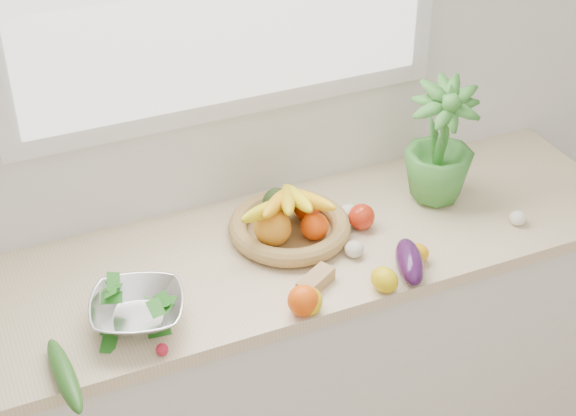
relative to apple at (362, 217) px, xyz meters
name	(u,v)px	position (x,y,z in m)	size (l,w,h in m)	color
back_wall	(226,66)	(-0.30, 0.30, 0.41)	(4.50, 0.02, 2.70)	white
counter_cabinet	(271,371)	(-0.30, 0.00, -0.51)	(2.20, 0.58, 0.86)	silver
countertop	(269,257)	(-0.30, 0.00, -0.06)	(2.24, 0.62, 0.04)	beige
orange_loose	(303,301)	(-0.32, -0.28, 0.00)	(0.08, 0.08, 0.08)	#F65007
lemon_a	(384,280)	(-0.08, -0.28, -0.01)	(0.07, 0.08, 0.07)	#DDBA0C
lemon_b	(310,301)	(-0.30, -0.28, -0.01)	(0.07, 0.08, 0.07)	yellow
lemon_c	(416,253)	(0.07, -0.21, -0.01)	(0.06, 0.07, 0.06)	orange
apple	(362,217)	(0.00, 0.00, 0.00)	(0.08, 0.08, 0.08)	red
ginger	(316,281)	(-0.24, -0.19, -0.02)	(0.12, 0.05, 0.04)	tan
garlic_a	(354,249)	(-0.08, -0.11, -0.02)	(0.06, 0.06, 0.05)	beige
garlic_b	(349,212)	(-0.01, 0.06, -0.02)	(0.06, 0.06, 0.05)	white
garlic_c	(518,218)	(0.43, -0.17, -0.02)	(0.05, 0.05, 0.04)	white
eggplant	(409,262)	(0.02, -0.24, 0.00)	(0.07, 0.19, 0.08)	#33103B
cucumber	(65,375)	(-0.94, -0.28, -0.01)	(0.05, 0.27, 0.05)	#2E5F1C
radish	(162,349)	(-0.70, -0.28, -0.02)	(0.03, 0.03, 0.03)	red
potted_herb	(441,141)	(0.28, 0.05, 0.17)	(0.21, 0.21, 0.38)	#3A8430
fruit_basket	(288,221)	(-0.21, 0.05, 0.01)	(0.47, 0.47, 0.19)	#AB7C4C
colander_with_spinach	(137,305)	(-0.72, -0.15, 0.02)	(0.30, 0.30, 0.12)	white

